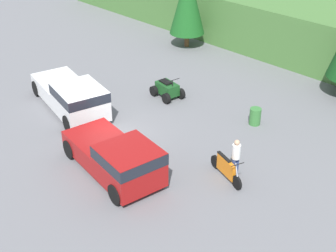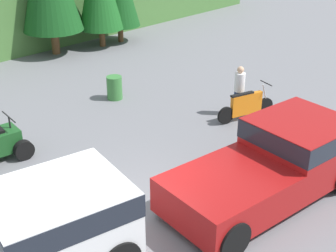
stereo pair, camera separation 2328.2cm
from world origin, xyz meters
name	(u,v)px [view 1 (the left image)]	position (x,y,z in m)	size (l,w,h in m)	color
ground_plane	(114,135)	(0.00, 0.00, 0.00)	(80.00, 80.00, 0.00)	slate
hillside_backdrop	(298,29)	(0.00, 16.00, 1.70)	(44.00, 6.00, 3.40)	#477538
tree_left	(188,1)	(-6.11, 11.48, 3.28)	(2.46, 2.46, 5.58)	brown
pickup_truck_red	(118,157)	(2.80, -1.97, 0.96)	(5.42, 2.94, 1.81)	maroon
pickup_truck_second	(73,95)	(-3.40, -0.01, 0.97)	(6.26, 3.43, 1.81)	white
dirt_bike	(226,168)	(6.06, 1.19, 0.49)	(2.19, 0.92, 1.19)	black
quad_atv	(167,89)	(-1.20, 4.78, 0.47)	(1.92, 1.46, 1.22)	black
rider_person	(236,156)	(6.20, 1.62, 0.95)	(0.38, 0.39, 1.76)	navy
steel_barrel	(255,116)	(4.12, 5.82, 0.44)	(0.58, 0.58, 0.88)	#387A38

